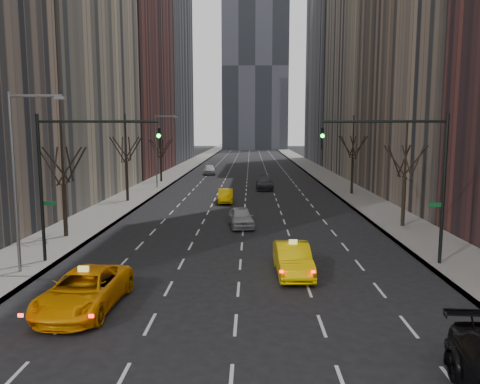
{
  "coord_description": "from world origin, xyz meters",
  "views": [
    {
      "loc": [
        0.56,
        -12.83,
        7.33
      ],
      "look_at": [
        -0.11,
        15.77,
        3.5
      ],
      "focal_mm": 35.0,
      "sensor_mm": 36.0,
      "label": 1
    }
  ],
  "objects": [
    {
      "name": "far_taxi",
      "position": [
        -1.98,
        33.81,
        0.68
      ],
      "size": [
        1.59,
        4.2,
        1.37
      ],
      "primitive_type": "imported",
      "rotation": [
        0.0,
        0.0,
        0.03
      ],
      "color": "#EAB504",
      "rests_on": "ground"
    },
    {
      "name": "silver_sedan_ahead",
      "position": [
        -0.18,
        22.03,
        0.74
      ],
      "size": [
        2.28,
        4.52,
        1.48
      ],
      "primitive_type": "imported",
      "rotation": [
        0.0,
        0.0,
        0.13
      ],
      "color": "#A6A8AE",
      "rests_on": "ground"
    },
    {
      "name": "bld_right_deep",
      "position": [
        21.5,
        95.0,
        29.0
      ],
      "size": [
        14.0,
        30.0,
        58.0
      ],
      "primitive_type": "cube",
      "color": "slate",
      "rests_on": "ground"
    },
    {
      "name": "streetlight_near",
      "position": [
        -10.84,
        10.0,
        5.62
      ],
      "size": [
        2.83,
        0.22,
        9.0
      ],
      "color": "slate",
      "rests_on": "ground"
    },
    {
      "name": "traffic_mast_left",
      "position": [
        -9.11,
        12.0,
        5.49
      ],
      "size": [
        6.69,
        0.39,
        8.0
      ],
      "color": "black",
      "rests_on": "ground"
    },
    {
      "name": "sidewalk_right",
      "position": [
        12.25,
        70.0,
        0.07
      ],
      "size": [
        4.5,
        320.0,
        0.15
      ],
      "primitive_type": "cube",
      "color": "slate",
      "rests_on": "ground"
    },
    {
      "name": "tree_rw_c",
      "position": [
        12.0,
        40.0,
        4.04
      ],
      "size": [
        3.36,
        3.5,
        8.74
      ],
      "color": "black",
      "rests_on": "ground"
    },
    {
      "name": "bld_right_far",
      "position": [
        21.5,
        64.0,
        25.0
      ],
      "size": [
        14.0,
        28.0,
        50.0
      ],
      "primitive_type": "cube",
      "color": "tan",
      "rests_on": "ground"
    },
    {
      "name": "tree_rw_b",
      "position": [
        12.0,
        22.0,
        3.72
      ],
      "size": [
        3.36,
        3.5,
        7.82
      ],
      "color": "black",
      "rests_on": "ground"
    },
    {
      "name": "taxi_suv",
      "position": [
        -6.25,
        5.42,
        0.8
      ],
      "size": [
        2.92,
        5.87,
        1.6
      ],
      "primitive_type": "imported",
      "rotation": [
        0.0,
        0.0,
        -0.05
      ],
      "color": "#FF9F05",
      "rests_on": "ground"
    },
    {
      "name": "ground",
      "position": [
        0.0,
        0.0,
        0.0
      ],
      "size": [
        400.0,
        400.0,
        0.0
      ],
      "primitive_type": "plane",
      "color": "black",
      "rests_on": "ground"
    },
    {
      "name": "tree_lw_b",
      "position": [
        -12.0,
        18.0,
        3.72
      ],
      "size": [
        3.36,
        3.5,
        7.82
      ],
      "color": "black",
      "rests_on": "ground"
    },
    {
      "name": "bld_left_deep",
      "position": [
        -21.5,
        96.0,
        30.0
      ],
      "size": [
        14.0,
        30.0,
        60.0
      ],
      "primitive_type": "cube",
      "color": "slate",
      "rests_on": "ground"
    },
    {
      "name": "tree_lw_d",
      "position": [
        -12.0,
        52.0,
        3.56
      ],
      "size": [
        3.36,
        3.5,
        7.36
      ],
      "color": "black",
      "rests_on": "ground"
    },
    {
      "name": "traffic_mast_right",
      "position": [
        9.11,
        12.0,
        5.49
      ],
      "size": [
        6.69,
        0.39,
        8.0
      ],
      "color": "black",
      "rests_on": "ground"
    },
    {
      "name": "streetlight_far",
      "position": [
        -10.84,
        45.0,
        5.62
      ],
      "size": [
        2.83,
        0.22,
        9.0
      ],
      "color": "slate",
      "rests_on": "ground"
    },
    {
      "name": "bld_left_far",
      "position": [
        -21.5,
        66.0,
        22.0
      ],
      "size": [
        14.0,
        28.0,
        44.0
      ],
      "primitive_type": "cube",
      "color": "brown",
      "rests_on": "ground"
    },
    {
      "name": "tree_lw_c",
      "position": [
        -12.0,
        34.0,
        4.04
      ],
      "size": [
        3.36,
        3.5,
        8.74
      ],
      "color": "black",
      "rests_on": "ground"
    },
    {
      "name": "sidewalk_left",
      "position": [
        -12.25,
        70.0,
        0.07
      ],
      "size": [
        4.5,
        320.0,
        0.15
      ],
      "primitive_type": "cube",
      "color": "slate",
      "rests_on": "ground"
    },
    {
      "name": "taxi_sedan",
      "position": [
        2.71,
        10.31,
        0.79
      ],
      "size": [
        1.85,
        4.86,
        1.58
      ],
      "primitive_type": "imported",
      "rotation": [
        0.0,
        0.0,
        0.04
      ],
      "color": "yellow",
      "rests_on": "ground"
    },
    {
      "name": "far_suv_grey",
      "position": [
        2.27,
        44.61,
        0.75
      ],
      "size": [
        2.12,
        5.16,
        1.5
      ],
      "primitive_type": "imported",
      "rotation": [
        0.0,
        0.0,
        -0.0
      ],
      "color": "#2F2E33",
      "rests_on": "ground"
    },
    {
      "name": "far_car_white",
      "position": [
        -6.26,
        63.73,
        0.81
      ],
      "size": [
        2.33,
        4.9,
        1.62
      ],
      "primitive_type": "imported",
      "rotation": [
        0.0,
        0.0,
        0.09
      ],
      "color": "silver",
      "rests_on": "ground"
    }
  ]
}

